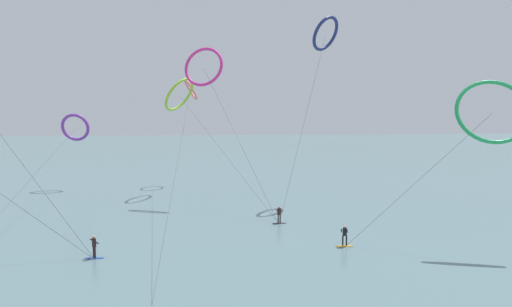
{
  "coord_description": "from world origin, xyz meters",
  "views": [
    {
      "loc": [
        -3.95,
        -12.29,
        10.55
      ],
      "look_at": [
        0.0,
        22.0,
        7.5
      ],
      "focal_mm": 32.09,
      "sensor_mm": 36.0,
      "label": 1
    }
  ],
  "objects_px": {
    "surfer_charcoal": "(279,216)",
    "kite_lime": "(179,95)",
    "kite_navy": "(326,34)",
    "kite_magenta": "(204,67)",
    "kite_emerald": "(492,111)",
    "surfer_amber": "(345,237)",
    "kite_coral": "(190,89)",
    "kite_violet": "(75,128)",
    "surfer_cobalt": "(94,248)"
  },
  "relations": [
    {
      "from": "surfer_amber",
      "to": "kite_emerald",
      "type": "distance_m",
      "value": 14.76
    },
    {
      "from": "kite_violet",
      "to": "surfer_charcoal",
      "type": "bearing_deg",
      "value": 143.97
    },
    {
      "from": "kite_emerald",
      "to": "kite_magenta",
      "type": "relative_size",
      "value": 0.76
    },
    {
      "from": "kite_coral",
      "to": "kite_lime",
      "type": "xyz_separation_m",
      "value": [
        -1.19,
        -8.23,
        -1.17
      ]
    },
    {
      "from": "kite_violet",
      "to": "surfer_amber",
      "type": "bearing_deg",
      "value": 139.76
    },
    {
      "from": "kite_violet",
      "to": "kite_emerald",
      "type": "relative_size",
      "value": 3.18
    },
    {
      "from": "surfer_cobalt",
      "to": "kite_navy",
      "type": "relative_size",
      "value": 0.08
    },
    {
      "from": "surfer_cobalt",
      "to": "kite_violet",
      "type": "bearing_deg",
      "value": 164.04
    },
    {
      "from": "surfer_charcoal",
      "to": "kite_violet",
      "type": "bearing_deg",
      "value": -83.35
    },
    {
      "from": "surfer_cobalt",
      "to": "surfer_amber",
      "type": "bearing_deg",
      "value": 59.82
    },
    {
      "from": "surfer_cobalt",
      "to": "kite_emerald",
      "type": "distance_m",
      "value": 31.36
    },
    {
      "from": "kite_violet",
      "to": "kite_magenta",
      "type": "relative_size",
      "value": 2.4
    },
    {
      "from": "kite_lime",
      "to": "kite_emerald",
      "type": "height_order",
      "value": "kite_lime"
    },
    {
      "from": "surfer_amber",
      "to": "kite_emerald",
      "type": "relative_size",
      "value": 0.12
    },
    {
      "from": "kite_navy",
      "to": "kite_emerald",
      "type": "bearing_deg",
      "value": 67.46
    },
    {
      "from": "surfer_cobalt",
      "to": "kite_navy",
      "type": "xyz_separation_m",
      "value": [
        22.35,
        20.18,
        19.07
      ]
    },
    {
      "from": "kite_coral",
      "to": "kite_magenta",
      "type": "relative_size",
      "value": 2.55
    },
    {
      "from": "surfer_amber",
      "to": "kite_emerald",
      "type": "bearing_deg",
      "value": 12.08
    },
    {
      "from": "kite_coral",
      "to": "kite_lime",
      "type": "bearing_deg",
      "value": 164.3
    },
    {
      "from": "kite_navy",
      "to": "surfer_cobalt",
      "type": "bearing_deg",
      "value": 0.15
    },
    {
      "from": "kite_navy",
      "to": "kite_magenta",
      "type": "xyz_separation_m",
      "value": [
        -14.32,
        0.66,
        -3.95
      ]
    },
    {
      "from": "kite_navy",
      "to": "kite_coral",
      "type": "xyz_separation_m",
      "value": [
        -16.29,
        15.28,
        -5.75
      ]
    },
    {
      "from": "surfer_charcoal",
      "to": "kite_violet",
      "type": "xyz_separation_m",
      "value": [
        -24.7,
        23.42,
        7.76
      ]
    },
    {
      "from": "kite_navy",
      "to": "kite_violet",
      "type": "height_order",
      "value": "kite_navy"
    },
    {
      "from": "surfer_amber",
      "to": "surfer_charcoal",
      "type": "distance_m",
      "value": 8.88
    },
    {
      "from": "surfer_charcoal",
      "to": "kite_emerald",
      "type": "bearing_deg",
      "value": 106.86
    },
    {
      "from": "surfer_charcoal",
      "to": "kite_navy",
      "type": "distance_m",
      "value": 23.38
    },
    {
      "from": "kite_magenta",
      "to": "kite_navy",
      "type": "bearing_deg",
      "value": 21.97
    },
    {
      "from": "kite_coral",
      "to": "kite_emerald",
      "type": "distance_m",
      "value": 43.5
    },
    {
      "from": "surfer_charcoal",
      "to": "kite_lime",
      "type": "relative_size",
      "value": 0.08
    },
    {
      "from": "surfer_cobalt",
      "to": "kite_emerald",
      "type": "height_order",
      "value": "kite_emerald"
    },
    {
      "from": "surfer_charcoal",
      "to": "kite_coral",
      "type": "xyz_separation_m",
      "value": [
        -8.95,
        26.65,
        13.32
      ]
    },
    {
      "from": "surfer_charcoal",
      "to": "surfer_amber",
      "type": "bearing_deg",
      "value": 76.11
    },
    {
      "from": "kite_coral",
      "to": "surfer_charcoal",
      "type": "bearing_deg",
      "value": -168.93
    },
    {
      "from": "kite_violet",
      "to": "kite_lime",
      "type": "height_order",
      "value": "kite_lime"
    },
    {
      "from": "surfer_cobalt",
      "to": "kite_lime",
      "type": "bearing_deg",
      "value": 137.15
    },
    {
      "from": "surfer_cobalt",
      "to": "surfer_charcoal",
      "type": "distance_m",
      "value": 17.41
    },
    {
      "from": "surfer_amber",
      "to": "kite_emerald",
      "type": "height_order",
      "value": "kite_emerald"
    },
    {
      "from": "surfer_charcoal",
      "to": "kite_emerald",
      "type": "distance_m",
      "value": 20.2
    },
    {
      "from": "kite_lime",
      "to": "kite_magenta",
      "type": "bearing_deg",
      "value": 55.83
    },
    {
      "from": "surfer_cobalt",
      "to": "surfer_charcoal",
      "type": "height_order",
      "value": "same"
    },
    {
      "from": "kite_violet",
      "to": "kite_lime",
      "type": "distance_m",
      "value": 16.01
    },
    {
      "from": "surfer_cobalt",
      "to": "kite_magenta",
      "type": "xyz_separation_m",
      "value": [
        8.03,
        20.84,
        15.12
      ]
    },
    {
      "from": "kite_navy",
      "to": "surfer_charcoal",
      "type": "bearing_deg",
      "value": 15.21
    },
    {
      "from": "surfer_cobalt",
      "to": "kite_magenta",
      "type": "bearing_deg",
      "value": 126.23
    },
    {
      "from": "surfer_amber",
      "to": "kite_coral",
      "type": "bearing_deg",
      "value": 131.25
    },
    {
      "from": "kite_emerald",
      "to": "kite_violet",
      "type": "bearing_deg",
      "value": 157.09
    },
    {
      "from": "surfer_amber",
      "to": "kite_violet",
      "type": "distance_m",
      "value": 43.17
    },
    {
      "from": "kite_lime",
      "to": "kite_coral",
      "type": "bearing_deg",
      "value": -158.64
    },
    {
      "from": "kite_navy",
      "to": "kite_lime",
      "type": "xyz_separation_m",
      "value": [
        -17.48,
        7.05,
        -6.92
      ]
    }
  ]
}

